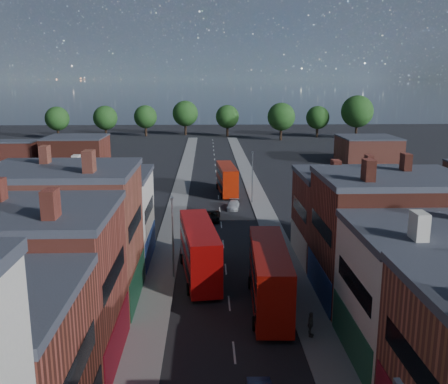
{
  "coord_description": "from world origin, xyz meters",
  "views": [
    {
      "loc": [
        -1.82,
        -16.08,
        19.01
      ],
      "look_at": [
        0.0,
        37.25,
        6.95
      ],
      "focal_mm": 40.0,
      "sensor_mm": 36.0,
      "label": 1
    }
  ],
  "objects": [
    {
      "name": "pavement_west",
      "position": [
        -6.5,
        50.0,
        0.06
      ],
      "size": [
        3.0,
        200.0,
        0.12
      ],
      "primitive_type": "cube",
      "color": "gray",
      "rests_on": "ground"
    },
    {
      "name": "pavement_east",
      "position": [
        6.5,
        50.0,
        0.06
      ],
      "size": [
        3.0,
        200.0,
        0.12
      ],
      "primitive_type": "cube",
      "color": "gray",
      "rests_on": "ground"
    },
    {
      "name": "lamp_post_2",
      "position": [
        -5.2,
        30.0,
        4.7
      ],
      "size": [
        0.25,
        0.7,
        8.12
      ],
      "color": "slate",
      "rests_on": "ground"
    },
    {
      "name": "lamp_post_3",
      "position": [
        5.2,
        60.0,
        4.7
      ],
      "size": [
        0.25,
        0.7,
        8.12
      ],
      "color": "slate",
      "rests_on": "ground"
    },
    {
      "name": "bus_0",
      "position": [
        -2.66,
        29.95,
        2.87
      ],
      "size": [
        4.3,
        12.59,
        5.33
      ],
      "rotation": [
        0.0,
        0.0,
        0.12
      ],
      "color": "#B50B0A",
      "rests_on": "ground"
    },
    {
      "name": "bus_1",
      "position": [
        3.35,
        23.11,
        2.91
      ],
      "size": [
        3.57,
        12.59,
        5.39
      ],
      "rotation": [
        0.0,
        0.0,
        -0.04
      ],
      "color": "#A71209",
      "rests_on": "ground"
    },
    {
      "name": "bus_2",
      "position": [
        1.5,
        66.78,
        2.62
      ],
      "size": [
        3.46,
        11.38,
        4.85
      ],
      "rotation": [
        0.0,
        0.0,
        0.07
      ],
      "color": "#9F1B07",
      "rests_on": "ground"
    },
    {
      "name": "car_2",
      "position": [
        -1.2,
        50.09,
        0.64
      ],
      "size": [
        2.38,
        4.72,
        1.28
      ],
      "primitive_type": "imported",
      "rotation": [
        0.0,
        0.0,
        -0.06
      ],
      "color": "black",
      "rests_on": "ground"
    },
    {
      "name": "car_3",
      "position": [
        2.04,
        56.36,
        0.6
      ],
      "size": [
        2.24,
        4.34,
        1.2
      ],
      "primitive_type": "imported",
      "rotation": [
        0.0,
        0.0,
        -0.14
      ],
      "color": "silver",
      "rests_on": "ground"
    },
    {
      "name": "ped_3",
      "position": [
        5.85,
        17.92,
        1.1
      ],
      "size": [
        0.9,
        1.26,
        1.96
      ],
      "primitive_type": "imported",
      "rotation": [
        0.0,
        0.0,
        1.21
      ],
      "color": "#564F4A",
      "rests_on": "pavement_east"
    }
  ]
}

